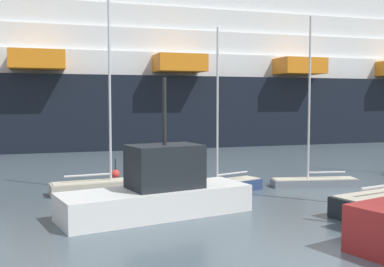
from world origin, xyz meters
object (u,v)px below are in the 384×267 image
object	(u,v)px
sailboat_4	(223,184)
cruise_ship	(156,71)
channel_buoy_2	(148,166)
sailboat_2	(103,183)
channel_buoy_1	(115,174)
sailboat_1	(314,178)
fishing_boat_2	(159,191)

from	to	relation	value
sailboat_4	cruise_ship	world-z (taller)	cruise_ship
channel_buoy_2	sailboat_2	bearing A→B (deg)	-119.73
channel_buoy_1	sailboat_4	bearing A→B (deg)	-50.12
sailboat_1	channel_buoy_1	bearing A→B (deg)	-18.69
sailboat_1	sailboat_4	xyz separation A→B (m)	(-5.29, -0.36, -0.03)
sailboat_4	fishing_boat_2	xyz separation A→B (m)	(-3.95, -3.63, 0.57)
channel_buoy_2	channel_buoy_1	bearing A→B (deg)	-140.84
sailboat_2	sailboat_4	size ratio (longest dim) A/B	1.20
sailboat_1	cruise_ship	xyz separation A→B (m)	(-2.82, 28.96, 7.37)
fishing_boat_2	channel_buoy_2	bearing A→B (deg)	67.99
cruise_ship	sailboat_4	bearing A→B (deg)	-96.57
sailboat_4	fishing_boat_2	world-z (taller)	sailboat_4
sailboat_2	cruise_ship	distance (m)	29.82
sailboat_1	channel_buoy_1	xyz separation A→B (m)	(-9.94, 5.20, -0.16)
sailboat_1	fishing_boat_2	xyz separation A→B (m)	(-9.24, -3.98, 0.55)
sailboat_4	fishing_boat_2	distance (m)	5.39
sailboat_4	sailboat_1	bearing A→B (deg)	163.88
sailboat_4	channel_buoy_1	size ratio (longest dim) A/B	6.85
sailboat_4	channel_buoy_2	size ratio (longest dim) A/B	4.98
sailboat_2	cruise_ship	xyz separation A→B (m)	(8.16, 27.73, 7.31)
sailboat_1	cruise_ship	world-z (taller)	cruise_ship
sailboat_1	channel_buoy_2	world-z (taller)	sailboat_1
fishing_boat_2	channel_buoy_1	distance (m)	9.23
channel_buoy_2	cruise_ship	distance (m)	23.62
sailboat_2	fishing_boat_2	distance (m)	5.52
channel_buoy_1	channel_buoy_2	world-z (taller)	channel_buoy_2
sailboat_4	cruise_ship	distance (m)	30.34
sailboat_1	sailboat_4	size ratio (longest dim) A/B	1.11
sailboat_1	fishing_boat_2	bearing A→B (deg)	32.24
sailboat_1	cruise_ship	bearing A→B (deg)	-75.51
sailboat_1	sailboat_2	world-z (taller)	sailboat_2
channel_buoy_1	fishing_boat_2	bearing A→B (deg)	-85.66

